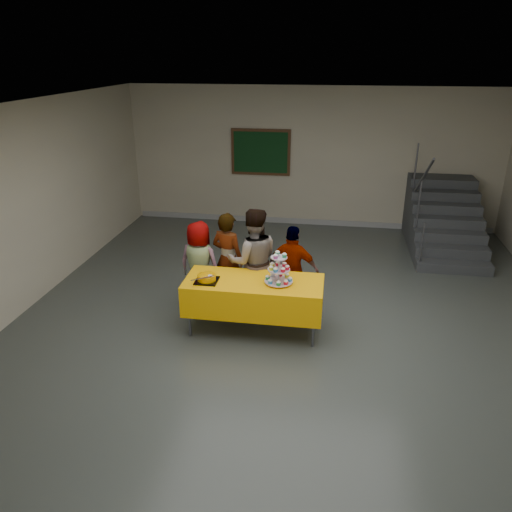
{
  "coord_description": "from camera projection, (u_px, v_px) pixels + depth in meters",
  "views": [
    {
      "loc": [
        0.51,
        -5.83,
        3.65
      ],
      "look_at": [
        -0.49,
        0.4,
        1.05
      ],
      "focal_mm": 35.0,
      "sensor_mm": 36.0,
      "label": 1
    }
  ],
  "objects": [
    {
      "name": "schoolchild_d",
      "position": [
        293.0,
        270.0,
        7.32
      ],
      "size": [
        0.83,
        0.45,
        1.35
      ],
      "primitive_type": "imported",
      "rotation": [
        0.0,
        0.0,
        2.98
      ],
      "color": "slate",
      "rests_on": "ground"
    },
    {
      "name": "schoolchild_a",
      "position": [
        199.0,
        264.0,
        7.52
      ],
      "size": [
        0.72,
        0.55,
        1.34
      ],
      "primitive_type": "imported",
      "rotation": [
        0.0,
        0.0,
        2.94
      ],
      "color": "slate",
      "rests_on": "ground"
    },
    {
      "name": "staircase",
      "position": [
        442.0,
        221.0,
        9.98
      ],
      "size": [
        1.3,
        2.4,
        2.04
      ],
      "color": "#424447",
      "rests_on": "ground"
    },
    {
      "name": "schoolchild_b",
      "position": [
        228.0,
        259.0,
        7.54
      ],
      "size": [
        0.63,
        0.52,
        1.46
      ],
      "primitive_type": "imported",
      "rotation": [
        0.0,
        0.0,
        2.76
      ],
      "color": "slate",
      "rests_on": "ground"
    },
    {
      "name": "bear_cake",
      "position": [
        207.0,
        277.0,
        6.71
      ],
      "size": [
        0.32,
        0.36,
        0.12
      ],
      "color": "black",
      "rests_on": "bake_table"
    },
    {
      "name": "bake_table",
      "position": [
        254.0,
        295.0,
        6.83
      ],
      "size": [
        1.88,
        0.78,
        0.77
      ],
      "color": "#595960",
      "rests_on": "ground"
    },
    {
      "name": "noticeboard",
      "position": [
        261.0,
        152.0,
        10.87
      ],
      "size": [
        1.3,
        0.05,
        1.0
      ],
      "color": "#472B16",
      "rests_on": "ground"
    },
    {
      "name": "room_shell",
      "position": [
        291.0,
        187.0,
        5.99
      ],
      "size": [
        10.0,
        10.04,
        3.02
      ],
      "color": "#4C514C",
      "rests_on": "ground"
    },
    {
      "name": "schoolchild_c",
      "position": [
        253.0,
        261.0,
        7.3
      ],
      "size": [
        0.91,
        0.79,
        1.6
      ],
      "primitive_type": "imported",
      "rotation": [
        0.0,
        0.0,
        3.41
      ],
      "color": "slate",
      "rests_on": "ground"
    },
    {
      "name": "cupcake_stand",
      "position": [
        279.0,
        272.0,
        6.61
      ],
      "size": [
        0.38,
        0.38,
        0.44
      ],
      "color": "silver",
      "rests_on": "bake_table"
    }
  ]
}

